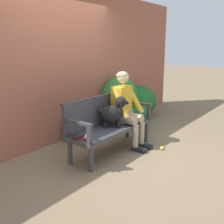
# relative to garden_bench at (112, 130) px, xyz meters

# --- Properties ---
(ground_plane) EXTENTS (40.00, 40.00, 0.00)m
(ground_plane) POSITION_rel_garden_bench_xyz_m (0.00, 0.00, -0.37)
(ground_plane) COLOR #7A664C
(brick_garden_fence) EXTENTS (8.00, 0.30, 2.78)m
(brick_garden_fence) POSITION_rel_garden_bench_xyz_m (0.00, 1.22, 1.01)
(brick_garden_fence) COLOR #9E5642
(brick_garden_fence) RESTS_ON ground
(hedge_bush_mid_left) EXTENTS (1.00, 0.78, 1.07)m
(hedge_bush_mid_left) POSITION_rel_garden_bench_xyz_m (1.39, 0.84, 0.16)
(hedge_bush_mid_left) COLOR #286B2D
(hedge_bush_mid_left) RESTS_ON ground
(hedge_bush_mid_right) EXTENTS (0.72, 0.53, 0.58)m
(hedge_bush_mid_right) POSITION_rel_garden_bench_xyz_m (0.20, 0.90, -0.09)
(hedge_bush_mid_right) COLOR #286B2D
(hedge_bush_mid_right) RESTS_ON ground
(hedge_bush_far_right) EXTENTS (1.09, 0.83, 0.79)m
(hedge_bush_far_right) POSITION_rel_garden_bench_xyz_m (2.15, 0.82, 0.02)
(hedge_bush_far_right) COLOR #1E5B23
(hedge_bush_far_right) RESTS_ON ground
(garden_bench) EXTENTS (1.68, 0.53, 0.43)m
(garden_bench) POSITION_rel_garden_bench_xyz_m (0.00, 0.00, 0.00)
(garden_bench) COLOR #38383D
(garden_bench) RESTS_ON ground
(bench_backrest) EXTENTS (1.72, 0.06, 0.50)m
(bench_backrest) POSITION_rel_garden_bench_xyz_m (0.00, 0.23, 0.31)
(bench_backrest) COLOR #38383D
(bench_backrest) RESTS_ON garden_bench
(bench_armrest_left_end) EXTENTS (0.06, 0.53, 0.28)m
(bench_armrest_left_end) POSITION_rel_garden_bench_xyz_m (-0.80, -0.09, 0.26)
(bench_armrest_left_end) COLOR #38383D
(bench_armrest_left_end) RESTS_ON garden_bench
(bench_armrest_right_end) EXTENTS (0.06, 0.53, 0.28)m
(bench_armrest_right_end) POSITION_rel_garden_bench_xyz_m (0.80, -0.09, 0.26)
(bench_armrest_right_end) COLOR #38383D
(bench_armrest_right_end) RESTS_ON garden_bench
(person_seated) EXTENTS (0.56, 0.66, 1.30)m
(person_seated) POSITION_rel_garden_bench_xyz_m (0.37, -0.02, 0.33)
(person_seated) COLOR black
(person_seated) RESTS_ON ground
(dog_on_bench) EXTENTS (0.45, 0.44, 0.50)m
(dog_on_bench) POSITION_rel_garden_bench_xyz_m (0.03, -0.01, 0.31)
(dog_on_bench) COLOR black
(dog_on_bench) RESTS_ON garden_bench
(tennis_racket) EXTENTS (0.38, 0.58, 0.03)m
(tennis_racket) POSITION_rel_garden_bench_xyz_m (-0.68, 0.04, 0.07)
(tennis_racket) COLOR red
(tennis_racket) RESTS_ON garden_bench
(baseball_glove) EXTENTS (0.25, 0.22, 0.09)m
(baseball_glove) POSITION_rel_garden_bench_xyz_m (-0.73, 0.05, 0.10)
(baseball_glove) COLOR black
(baseball_glove) RESTS_ON garden_bench
(tennis_ball) EXTENTS (0.07, 0.07, 0.07)m
(tennis_ball) POSITION_rel_garden_bench_xyz_m (0.56, -0.64, -0.34)
(tennis_ball) COLOR #CCDB33
(tennis_ball) RESTS_ON ground
(potted_plant) EXTENTS (0.42, 0.42, 0.52)m
(potted_plant) POSITION_rel_garden_bench_xyz_m (1.34, 0.31, -0.07)
(potted_plant) COLOR brown
(potted_plant) RESTS_ON ground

